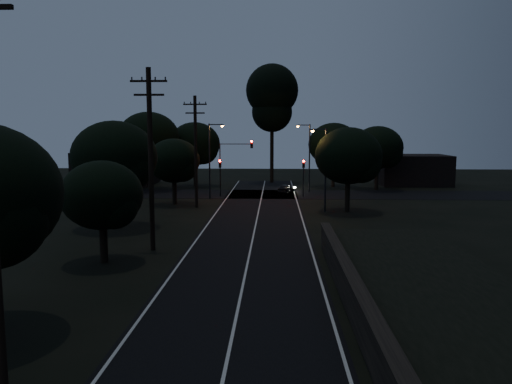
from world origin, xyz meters
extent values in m
plane|color=black|center=(0.00, 0.00, 0.00)|extent=(160.00, 160.00, 0.00)
cube|color=black|center=(0.00, 22.00, 0.01)|extent=(8.00, 70.00, 0.02)
cube|color=black|center=(0.00, 42.00, 0.01)|extent=(60.00, 8.00, 0.02)
cube|color=beige|center=(0.00, 22.00, 0.03)|extent=(0.12, 70.00, 0.01)
cube|color=beige|center=(-3.75, 22.00, 0.03)|extent=(0.12, 70.00, 0.01)
cube|color=beige|center=(3.75, 22.00, 0.03)|extent=(0.12, 70.00, 0.01)
cube|color=black|center=(4.60, 3.00, 0.75)|extent=(0.40, 26.00, 1.50)
cube|color=black|center=(4.60, 3.00, 1.55)|extent=(0.55, 26.00, 0.10)
cube|color=black|center=(8.00, 3.00, 0.60)|extent=(6.50, 26.00, 1.20)
cylinder|color=black|center=(-6.00, 15.00, 5.50)|extent=(0.30, 0.30, 11.00)
cube|color=black|center=(-6.00, 15.00, 10.20)|extent=(2.20, 0.12, 0.12)
cube|color=black|center=(-6.00, 15.00, 9.40)|extent=(1.80, 0.12, 0.12)
cylinder|color=black|center=(-6.00, 32.00, 5.25)|extent=(0.30, 0.30, 10.50)
cube|color=black|center=(-6.00, 32.00, 9.70)|extent=(2.20, 0.12, 0.12)
cube|color=black|center=(-6.00, 32.00, 8.90)|extent=(1.80, 0.12, 0.12)
cylinder|color=black|center=(-8.00, 12.00, 1.05)|extent=(0.44, 0.44, 2.11)
ellipsoid|color=black|center=(-8.00, 12.00, 3.79)|extent=(4.47, 4.47, 3.80)
sphere|color=black|center=(-7.22, 11.55, 3.34)|extent=(2.68, 2.68, 2.68)
cylinder|color=black|center=(-10.50, 22.00, 1.47)|extent=(0.44, 0.44, 2.95)
ellipsoid|color=black|center=(-10.50, 22.00, 5.33)|extent=(6.36, 6.36, 5.40)
sphere|color=black|center=(-9.39, 21.36, 4.69)|extent=(3.81, 3.81, 3.81)
cylinder|color=black|center=(-8.50, 34.00, 1.20)|extent=(0.44, 0.44, 2.40)
ellipsoid|color=black|center=(-8.50, 34.00, 4.33)|extent=(5.13, 5.13, 4.36)
sphere|color=black|center=(-7.60, 33.49, 3.82)|extent=(3.08, 3.08, 3.08)
cylinder|color=black|center=(-9.00, 50.00, 1.54)|extent=(0.44, 0.44, 3.08)
ellipsoid|color=black|center=(-9.00, 50.00, 5.55)|extent=(6.59, 6.59, 5.60)
sphere|color=black|center=(-7.85, 49.34, 4.89)|extent=(3.96, 3.96, 3.96)
cylinder|color=black|center=(-14.00, 46.00, 1.78)|extent=(0.44, 0.44, 3.56)
ellipsoid|color=black|center=(-14.00, 46.00, 6.37)|extent=(7.49, 7.49, 6.37)
sphere|color=black|center=(-12.69, 45.25, 5.62)|extent=(4.49, 4.49, 4.49)
cylinder|color=black|center=(9.00, 50.00, 1.52)|extent=(0.44, 0.44, 3.03)
ellipsoid|color=black|center=(9.00, 50.00, 5.48)|extent=(6.53, 6.53, 5.55)
sphere|color=black|center=(10.14, 49.35, 4.83)|extent=(3.92, 3.92, 3.92)
cylinder|color=black|center=(14.00, 47.00, 1.44)|extent=(0.44, 0.44, 2.89)
ellipsoid|color=black|center=(14.00, 47.00, 5.20)|extent=(6.16, 6.16, 5.24)
sphere|color=black|center=(15.08, 46.38, 4.58)|extent=(3.70, 3.70, 3.70)
cylinder|color=black|center=(8.00, 30.00, 1.41)|extent=(0.44, 0.44, 2.81)
ellipsoid|color=black|center=(8.00, 30.00, 5.05)|extent=(5.97, 5.97, 5.08)
sphere|color=black|center=(9.05, 29.40, 4.46)|extent=(3.58, 3.58, 3.58)
cylinder|color=black|center=(1.00, 55.00, 4.50)|extent=(0.50, 0.50, 8.99)
sphere|color=black|center=(1.00, 55.00, 12.75)|extent=(7.20, 7.20, 7.20)
sphere|color=black|center=(1.00, 55.00, 9.81)|extent=(5.56, 5.56, 5.56)
cube|color=black|center=(-20.00, 52.00, 2.20)|extent=(10.00, 8.00, 4.40)
cube|color=black|center=(20.00, 53.00, 2.00)|extent=(9.00, 7.00, 4.00)
cylinder|color=black|center=(-4.60, 40.00, 1.60)|extent=(0.12, 0.12, 3.20)
cube|color=black|center=(-4.60, 40.00, 3.65)|extent=(0.28, 0.22, 0.90)
sphere|color=#FF0705|center=(-4.60, 39.87, 3.95)|extent=(0.22, 0.22, 0.22)
cylinder|color=black|center=(4.60, 40.00, 1.60)|extent=(0.12, 0.12, 3.20)
cube|color=black|center=(4.60, 40.00, 3.65)|extent=(0.28, 0.22, 0.90)
sphere|color=#FF0705|center=(4.60, 39.87, 3.95)|extent=(0.22, 0.22, 0.22)
cylinder|color=black|center=(-4.60, 40.00, 2.50)|extent=(0.12, 0.12, 5.00)
cube|color=black|center=(-1.10, 40.00, 5.80)|extent=(0.28, 0.22, 0.90)
sphere|color=#FF0705|center=(-1.10, 39.87, 6.10)|extent=(0.22, 0.22, 0.22)
cube|color=black|center=(-2.85, 40.00, 5.80)|extent=(3.50, 0.08, 0.08)
cylinder|color=black|center=(-5.50, 38.00, 4.00)|extent=(0.16, 0.16, 8.00)
cube|color=black|center=(-4.80, 38.00, 7.90)|extent=(1.40, 0.10, 0.10)
cube|color=black|center=(-4.10, 38.00, 7.85)|extent=(0.35, 0.22, 0.12)
sphere|color=orange|center=(-4.10, 38.00, 7.75)|extent=(0.26, 0.26, 0.26)
cylinder|color=black|center=(5.50, 44.00, 4.00)|extent=(0.16, 0.16, 8.00)
cube|color=black|center=(4.80, 44.00, 7.90)|extent=(1.40, 0.10, 0.10)
cube|color=black|center=(4.10, 44.00, 7.85)|extent=(0.35, 0.22, 0.12)
sphere|color=orange|center=(4.10, 44.00, 7.75)|extent=(0.26, 0.26, 0.26)
cylinder|color=black|center=(6.00, 30.00, 3.75)|extent=(0.16, 0.16, 7.50)
cube|color=black|center=(5.40, 30.00, 7.40)|extent=(1.20, 0.10, 0.10)
cube|color=black|center=(4.80, 30.00, 7.35)|extent=(0.35, 0.22, 0.12)
sphere|color=orange|center=(4.80, 30.00, 7.25)|extent=(0.26, 0.26, 0.26)
imported|color=black|center=(2.77, 43.26, 0.52)|extent=(2.21, 3.28, 1.04)
camera|label=1|loc=(1.52, -14.73, 7.33)|focal=35.00mm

